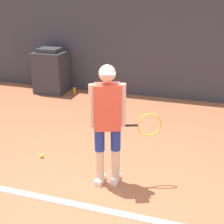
{
  "coord_description": "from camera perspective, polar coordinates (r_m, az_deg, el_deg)",
  "views": [
    {
      "loc": [
        1.18,
        -3.22,
        2.61
      ],
      "look_at": [
        -0.01,
        0.59,
        1.01
      ],
      "focal_mm": 50.0,
      "sensor_mm": 36.0,
      "label": 1
    }
  ],
  "objects": [
    {
      "name": "tennis_ball",
      "position": [
        5.3,
        -12.75,
        -7.82
      ],
      "size": [
        0.07,
        0.07,
        0.07
      ],
      "color": "#D1E533",
      "rests_on": "ground_plane"
    },
    {
      "name": "court_baseline",
      "position": [
        4.14,
        -3.4,
        -17.15
      ],
      "size": [
        21.6,
        0.1,
        0.01
      ],
      "color": "white",
      "rests_on": "ground_plane"
    },
    {
      "name": "covered_chair",
      "position": [
        8.41,
        -11.04,
        7.32
      ],
      "size": [
        0.79,
        0.7,
        1.17
      ],
      "color": "#333338",
      "rests_on": "ground_plane"
    },
    {
      "name": "back_wall",
      "position": [
        7.78,
        8.68,
        13.23
      ],
      "size": [
        24.0,
        0.1,
        2.96
      ],
      "color": "#383842",
      "rests_on": "ground_plane"
    },
    {
      "name": "ground_plane",
      "position": [
        4.31,
        -2.33,
        -15.47
      ],
      "size": [
        24.0,
        24.0,
        0.0
      ],
      "primitive_type": "plane",
      "color": "#B76642"
    },
    {
      "name": "tennis_player",
      "position": [
        4.14,
        -0.63,
        -1.63
      ],
      "size": [
        0.91,
        0.47,
        1.72
      ],
      "rotation": [
        0.0,
        0.0,
        0.38
      ],
      "color": "beige",
      "rests_on": "ground_plane"
    },
    {
      "name": "water_bottle",
      "position": [
        8.28,
        -6.88,
        3.97
      ],
      "size": [
        0.07,
        0.07,
        0.2
      ],
      "color": "orange",
      "rests_on": "ground_plane"
    }
  ]
}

